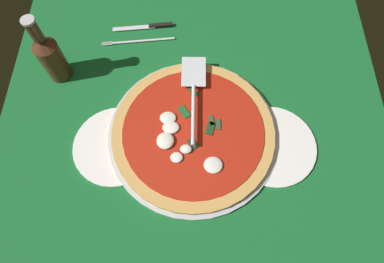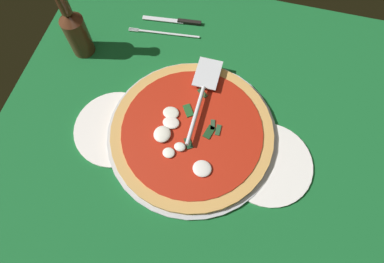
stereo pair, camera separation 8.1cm
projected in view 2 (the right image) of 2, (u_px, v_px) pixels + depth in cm
name	position (u px, v px, depth cm)	size (l,w,h in cm)	color
ground_plane	(193.00, 134.00, 84.00)	(101.73, 101.73, 0.80)	#165E29
checker_pattern	(193.00, 133.00, 83.59)	(101.73, 101.73, 0.10)	white
pizza_pan	(192.00, 134.00, 82.78)	(43.24, 43.24, 1.20)	#B3B6BE
dinner_plate_left	(268.00, 164.00, 79.62)	(21.80, 21.80, 1.00)	white
dinner_plate_right	(116.00, 129.00, 83.53)	(21.34, 21.34, 1.00)	white
pizza	(192.00, 132.00, 81.43)	(41.04, 41.04, 2.98)	tan
pizza_server	(201.00, 92.00, 83.38)	(6.49, 25.92, 1.00)	silver
place_setting_near	(171.00, 28.00, 97.45)	(22.07, 13.37, 1.40)	white
beer_bottle	(76.00, 31.00, 86.85)	(6.30, 6.30, 21.25)	#512C1B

